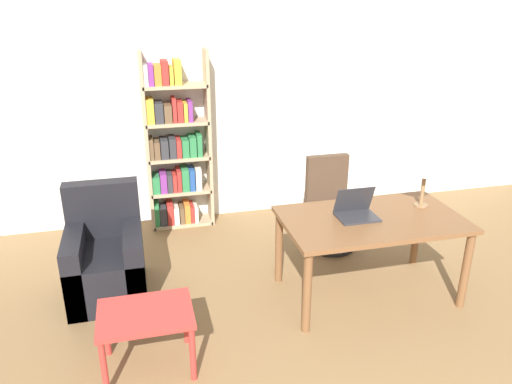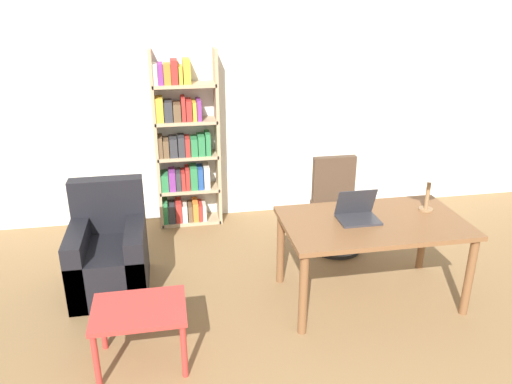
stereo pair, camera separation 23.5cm
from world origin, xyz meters
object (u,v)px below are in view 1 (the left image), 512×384
table_lamp (426,164)px  armchair (107,261)px  laptop (356,211)px  side_table_blue (146,320)px  desk (371,228)px  bookshelf (175,150)px  office_chair (330,206)px

table_lamp → armchair: (-2.78, 0.45, -0.83)m
laptop → side_table_blue: laptop is taller
table_lamp → armchair: size_ratio=0.52×
desk → table_lamp: 0.74m
laptop → bookshelf: bearing=126.8°
armchair → bookshelf: bookshelf is taller
laptop → armchair: (-2.12, 0.53, -0.49)m
office_chair → armchair: (-2.27, -0.39, -0.13)m
office_chair → side_table_blue: size_ratio=1.46×
desk → armchair: 2.34m
laptop → bookshelf: 2.27m
desk → table_lamp: table_lamp is taller
desk → table_lamp: bearing=13.2°
side_table_blue → armchair: (-0.30, 1.09, -0.08)m
side_table_blue → desk: bearing=14.6°
desk → bookshelf: (-1.49, 1.87, 0.25)m
laptop → armchair: size_ratio=0.35×
office_chair → side_table_blue: (-1.97, -1.48, -0.04)m
office_chair → bookshelf: size_ratio=0.48×
table_lamp → side_table_blue: (-2.48, -0.63, -0.75)m
side_table_blue → armchair: armchair is taller
laptop → armchair: bearing=165.9°
table_lamp → side_table_blue: size_ratio=0.76×
desk → armchair: armchair is taller
desk → side_table_blue: 2.02m
desk → office_chair: bearing=88.5°
armchair → desk: bearing=-14.5°
laptop → bookshelf: (-1.36, 1.82, 0.10)m
laptop → office_chair: size_ratio=0.35×
office_chair → side_table_blue: bearing=-143.0°
desk → laptop: size_ratio=4.54×
laptop → bookshelf: bookshelf is taller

